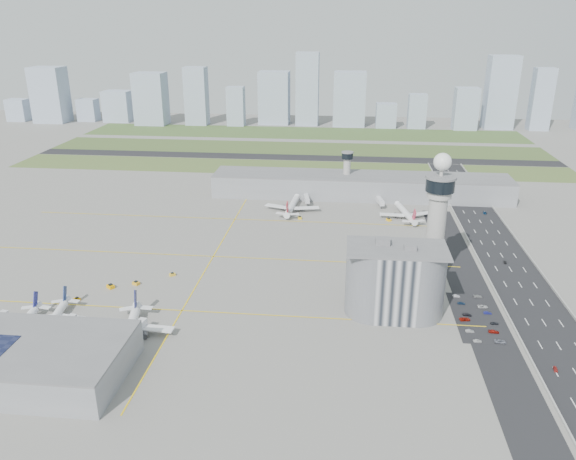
# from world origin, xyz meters

# --- Properties ---
(ground) EXTENTS (1000.00, 1000.00, 0.00)m
(ground) POSITION_xyz_m (0.00, 0.00, 0.00)
(ground) COLOR gray
(grass_strip_0) EXTENTS (480.00, 50.00, 0.08)m
(grass_strip_0) POSITION_xyz_m (-20.00, 225.00, 0.04)
(grass_strip_0) COLOR #455829
(grass_strip_0) RESTS_ON ground
(grass_strip_1) EXTENTS (480.00, 60.00, 0.08)m
(grass_strip_1) POSITION_xyz_m (-20.00, 300.00, 0.04)
(grass_strip_1) COLOR #44592A
(grass_strip_1) RESTS_ON ground
(grass_strip_2) EXTENTS (480.00, 70.00, 0.08)m
(grass_strip_2) POSITION_xyz_m (-20.00, 380.00, 0.04)
(grass_strip_2) COLOR #445F2D
(grass_strip_2) RESTS_ON ground
(runway) EXTENTS (480.00, 22.00, 0.10)m
(runway) POSITION_xyz_m (-20.00, 262.00, 0.06)
(runway) COLOR black
(runway) RESTS_ON ground
(highway) EXTENTS (28.00, 500.00, 0.10)m
(highway) POSITION_xyz_m (115.00, 0.00, 0.05)
(highway) COLOR black
(highway) RESTS_ON ground
(barrier_left) EXTENTS (0.60, 500.00, 1.20)m
(barrier_left) POSITION_xyz_m (101.00, 0.00, 0.60)
(barrier_left) COLOR #9E9E99
(barrier_left) RESTS_ON ground
(barrier_right) EXTENTS (0.60, 500.00, 1.20)m
(barrier_right) POSITION_xyz_m (129.00, 0.00, 0.60)
(barrier_right) COLOR #9E9E99
(barrier_right) RESTS_ON ground
(landside_road) EXTENTS (18.00, 260.00, 0.08)m
(landside_road) POSITION_xyz_m (90.00, -10.00, 0.04)
(landside_road) COLOR black
(landside_road) RESTS_ON ground
(parking_lot) EXTENTS (20.00, 44.00, 0.10)m
(parking_lot) POSITION_xyz_m (88.00, -22.00, 0.05)
(parking_lot) COLOR black
(parking_lot) RESTS_ON ground
(taxiway_line_h_0) EXTENTS (260.00, 0.60, 0.01)m
(taxiway_line_h_0) POSITION_xyz_m (-40.00, -30.00, 0.01)
(taxiway_line_h_0) COLOR yellow
(taxiway_line_h_0) RESTS_ON ground
(taxiway_line_h_1) EXTENTS (260.00, 0.60, 0.01)m
(taxiway_line_h_1) POSITION_xyz_m (-40.00, 30.00, 0.01)
(taxiway_line_h_1) COLOR yellow
(taxiway_line_h_1) RESTS_ON ground
(taxiway_line_h_2) EXTENTS (260.00, 0.60, 0.01)m
(taxiway_line_h_2) POSITION_xyz_m (-40.00, 90.00, 0.01)
(taxiway_line_h_2) COLOR yellow
(taxiway_line_h_2) RESTS_ON ground
(taxiway_line_v) EXTENTS (0.60, 260.00, 0.01)m
(taxiway_line_v) POSITION_xyz_m (-40.00, 30.00, 0.01)
(taxiway_line_v) COLOR yellow
(taxiway_line_v) RESTS_ON ground
(control_tower) EXTENTS (14.00, 14.00, 64.50)m
(control_tower) POSITION_xyz_m (72.00, 8.00, 35.04)
(control_tower) COLOR #ADAAA5
(control_tower) RESTS_ON ground
(secondary_tower) EXTENTS (8.60, 8.60, 31.90)m
(secondary_tower) POSITION_xyz_m (30.00, 150.00, 18.80)
(secondary_tower) COLOR #ADAAA5
(secondary_tower) RESTS_ON ground
(admin_building) EXTENTS (42.00, 24.00, 33.50)m
(admin_building) POSITION_xyz_m (51.99, -22.00, 15.30)
(admin_building) COLOR #B2B2B7
(admin_building) RESTS_ON ground
(terminal_pier) EXTENTS (210.00, 32.00, 15.80)m
(terminal_pier) POSITION_xyz_m (40.00, 148.00, 7.90)
(terminal_pier) COLOR gray
(terminal_pier) RESTS_ON ground
(near_terminal) EXTENTS (84.00, 42.00, 13.00)m
(near_terminal) POSITION_xyz_m (-88.07, -82.02, 6.43)
(near_terminal) COLOR gray
(near_terminal) RESTS_ON ground
(airplane_near_a) EXTENTS (35.35, 40.19, 10.30)m
(airplane_near_a) POSITION_xyz_m (-99.74, -55.12, 5.15)
(airplane_near_a) COLOR white
(airplane_near_a) RESTS_ON ground
(airplane_near_b) EXTENTS (35.31, 39.81, 9.99)m
(airplane_near_b) POSITION_xyz_m (-89.51, -47.69, 5.00)
(airplane_near_b) COLOR white
(airplane_near_b) RESTS_ON ground
(airplane_near_c) EXTENTS (43.25, 48.00, 11.61)m
(airplane_near_c) POSITION_xyz_m (-54.28, -53.65, 5.80)
(airplane_near_c) COLOR white
(airplane_near_c) RESTS_ON ground
(airplane_far_a) EXTENTS (39.48, 45.52, 12.09)m
(airplane_far_a) POSITION_xyz_m (-5.30, 111.53, 6.05)
(airplane_far_a) COLOR white
(airplane_far_a) RESTS_ON ground
(airplane_far_b) EXTENTS (41.48, 46.17, 11.24)m
(airplane_far_b) POSITION_xyz_m (68.34, 105.25, 5.62)
(airplane_far_b) COLOR white
(airplane_far_b) RESTS_ON ground
(jet_bridge_near_1) EXTENTS (5.39, 14.31, 5.70)m
(jet_bridge_near_1) POSITION_xyz_m (-83.00, -61.00, 2.85)
(jet_bridge_near_1) COLOR silver
(jet_bridge_near_1) RESTS_ON ground
(jet_bridge_near_2) EXTENTS (5.39, 14.31, 5.70)m
(jet_bridge_near_2) POSITION_xyz_m (-53.00, -61.00, 2.85)
(jet_bridge_near_2) COLOR silver
(jet_bridge_near_2) RESTS_ON ground
(jet_bridge_far_0) EXTENTS (5.39, 14.31, 5.70)m
(jet_bridge_far_0) POSITION_xyz_m (2.00, 132.00, 2.85)
(jet_bridge_far_0) COLOR silver
(jet_bridge_far_0) RESTS_ON ground
(jet_bridge_far_1) EXTENTS (5.39, 14.31, 5.70)m
(jet_bridge_far_1) POSITION_xyz_m (52.00, 132.00, 2.85)
(jet_bridge_far_1) COLOR silver
(jet_bridge_far_1) RESTS_ON ground
(tug_0) EXTENTS (3.45, 3.07, 1.66)m
(tug_0) POSITION_xyz_m (-90.05, -25.89, 0.83)
(tug_0) COLOR #F8A301
(tug_0) RESTS_ON ground
(tug_1) EXTENTS (4.39, 4.17, 2.10)m
(tug_1) POSITION_xyz_m (-79.89, -12.11, 1.05)
(tug_1) COLOR #EDA105
(tug_1) RESTS_ON ground
(tug_2) EXTENTS (3.92, 3.45, 1.90)m
(tug_2) POSITION_xyz_m (-69.18, -7.30, 0.95)
(tug_2) COLOR gold
(tug_2) RESTS_ON ground
(tug_3) EXTENTS (3.39, 3.24, 1.63)m
(tug_3) POSITION_xyz_m (-54.76, 4.29, 0.81)
(tug_3) COLOR gold
(tug_3) RESTS_ON ground
(tug_4) EXTENTS (2.72, 3.52, 1.85)m
(tug_4) POSITION_xyz_m (1.18, 95.07, 0.93)
(tug_4) COLOR yellow
(tug_4) RESTS_ON ground
(tug_5) EXTENTS (3.46, 3.84, 1.84)m
(tug_5) POSITION_xyz_m (57.52, 97.42, 0.92)
(tug_5) COLOR yellow
(tug_5) RESTS_ON ground
(car_lot_0) EXTENTS (3.41, 1.51, 1.14)m
(car_lot_0) POSITION_xyz_m (83.85, -42.39, 0.57)
(car_lot_0) COLOR silver
(car_lot_0) RESTS_ON ground
(car_lot_1) EXTENTS (3.49, 1.29, 1.14)m
(car_lot_1) POSITION_xyz_m (82.28, -35.10, 0.57)
(car_lot_1) COLOR gray
(car_lot_1) RESTS_ON ground
(car_lot_2) EXTENTS (4.86, 2.79, 1.28)m
(car_lot_2) POSITION_xyz_m (82.08, -25.56, 0.64)
(car_lot_2) COLOR maroon
(car_lot_2) RESTS_ON ground
(car_lot_3) EXTENTS (4.05, 2.17, 1.12)m
(car_lot_3) POSITION_xyz_m (83.83, -21.35, 0.56)
(car_lot_3) COLOR black
(car_lot_3) RESTS_ON ground
(car_lot_4) EXTENTS (3.41, 1.46, 1.15)m
(car_lot_4) POSITION_xyz_m (83.19, -10.95, 0.57)
(car_lot_4) COLOR #182E4E
(car_lot_4) RESTS_ON ground
(car_lot_5) EXTENTS (3.33, 1.19, 1.09)m
(car_lot_5) POSITION_xyz_m (82.09, -4.07, 0.55)
(car_lot_5) COLOR #B9B8C0
(car_lot_5) RESTS_ON ground
(car_lot_6) EXTENTS (4.66, 2.29, 1.27)m
(car_lot_6) POSITION_xyz_m (92.67, -42.13, 0.64)
(car_lot_6) COLOR slate
(car_lot_6) RESTS_ON ground
(car_lot_7) EXTENTS (4.35, 1.92, 1.24)m
(car_lot_7) POSITION_xyz_m (91.94, -34.61, 0.62)
(car_lot_7) COLOR maroon
(car_lot_7) RESTS_ON ground
(car_lot_8) EXTENTS (3.40, 1.66, 1.12)m
(car_lot_8) POSITION_xyz_m (93.85, -27.62, 0.56)
(car_lot_8) COLOR black
(car_lot_8) RESTS_ON ground
(car_lot_9) EXTENTS (3.44, 1.26, 1.12)m
(car_lot_9) POSITION_xyz_m (92.94, -18.81, 0.56)
(car_lot_9) COLOR navy
(car_lot_9) RESTS_ON ground
(car_lot_10) EXTENTS (4.49, 2.08, 1.25)m
(car_lot_10) POSITION_xyz_m (91.99, -13.31, 0.62)
(car_lot_10) COLOR silver
(car_lot_10) RESTS_ON ground
(car_lot_11) EXTENTS (3.95, 1.74, 1.13)m
(car_lot_11) POSITION_xyz_m (91.99, -3.52, 0.56)
(car_lot_11) COLOR gray
(car_lot_11) RESTS_ON ground
(car_hw_0) EXTENTS (1.81, 3.54, 1.15)m
(car_hw_0) POSITION_xyz_m (108.21, -59.05, 0.58)
(car_hw_0) COLOR maroon
(car_hw_0) RESTS_ON ground
(car_hw_1) EXTENTS (1.59, 3.62, 1.16)m
(car_hw_1) POSITION_xyz_m (114.18, 37.59, 0.58)
(car_hw_1) COLOR black
(car_hw_1) RESTS_ON ground
(car_hw_2) EXTENTS (2.71, 4.67, 1.22)m
(car_hw_2) POSITION_xyz_m (121.18, 118.18, 0.61)
(car_hw_2) COLOR navy
(car_hw_2) RESTS_ON ground
(car_hw_4) EXTENTS (1.89, 3.75, 1.23)m
(car_hw_4) POSITION_xyz_m (108.12, 177.53, 0.61)
(car_hw_4) COLOR gray
(car_hw_4) RESTS_ON ground
(skyline_bldg_0) EXTENTS (24.05, 19.24, 26.50)m
(skyline_bldg_0) POSITION_xyz_m (-377.77, 421.70, 13.25)
(skyline_bldg_0) COLOR #9EADC1
(skyline_bldg_0) RESTS_ON ground
(skyline_bldg_1) EXTENTS (37.63, 30.10, 65.60)m
(skyline_bldg_1) POSITION_xyz_m (-331.22, 417.61, 32.80)
(skyline_bldg_1) COLOR #9EADC1
(skyline_bldg_1) RESTS_ON ground
(skyline_bldg_2) EXTENTS (22.81, 18.25, 26.79)m
(skyline_bldg_2) POSITION_xyz_m (-291.25, 430.16, 13.39)
(skyline_bldg_2) COLOR #9EADC1
(skyline_bldg_2) RESTS_ON ground
(skyline_bldg_3) EXTENTS (32.30, 25.84, 36.93)m
(skyline_bldg_3) POSITION_xyz_m (-252.58, 431.35, 18.47)
(skyline_bldg_3) COLOR #9EADC1
(skyline_bldg_3) RESTS_ON ground
(skyline_bldg_4) EXTENTS (35.81, 28.65, 60.36)m
(skyline_bldg_4) POSITION_xyz_m (-204.47, 415.19, 30.18)
(skyline_bldg_4) COLOR #9EADC1
(skyline_bldg_4) RESTS_ON ground
(skyline_bldg_5) EXTENTS (25.49, 20.39, 66.89)m
(skyline_bldg_5) POSITION_xyz_m (-150.11, 419.66, 33.44)
(skyline_bldg_5) COLOR #9EADC1
(skyline_bldg_5) RESTS_ON ground
(skyline_bldg_6) EXTENTS (20.04, 16.03, 45.20)m
(skyline_bldg_6) POSITION_xyz_m (-102.68, 417.90, 22.60)
(skyline_bldg_6) COLOR #9EADC1
(skyline_bldg_6) RESTS_ON ground
(skyline_bldg_7) EXTENTS (35.76, 28.61, 61.22)m
(skyline_bldg_7) POSITION_xyz_m (-59.44, 436.89, 30.61)
(skyline_bldg_7) COLOR #9EADC1
(skyline_bldg_7) RESTS_ON ground
(skyline_bldg_8) EXTENTS (26.33, 21.06, 83.39)m
(skyline_bldg_8) POSITION_xyz_m (-19.42, 431.56, 41.69)
(skyline_bldg_8) COLOR #9EADC1
(skyline_bldg_8) RESTS_ON ground
(skyline_bldg_9) EXTENTS (36.96, 29.57, 62.11)m
(skyline_bldg_9) POSITION_xyz_m (30.27, 432.32, 31.06)
(skyline_bldg_9) COLOR #9EADC1
(skyline_bldg_9) RESTS_ON ground
(skyline_bldg_10) EXTENTS (23.01, 18.41, 27.75)m
(skyline_bldg_10) POSITION_xyz_m (73.27, 423.68, 13.87)
(skyline_bldg_10) COLOR #9EADC1
(skyline_bldg_10) RESTS_ON ground
(skyline_bldg_11) EXTENTS (20.22, 16.18, 38.97)m
(skyline_bldg_11) POSITION_xyz_m (108.28, 423.34, 19.48)
(skyline_bldg_11) COLOR #9EADC1
(skyline_bldg_11) RESTS_ON ground
(skyline_bldg_12) EXTENTS (26.14, 20.92, 46.89)m
(skyline_bldg_12) POSITION_xyz_m (162.17, 421.29, 23.44)
(skyline_bldg_12) COLOR #9EADC1
(skyline_bldg_12) RESTS_ON ground
(skyline_bldg_13) EXTENTS (32.26, 25.81, 81.20)m
(skyline_bldg_13) POSITION_xyz_m (201.27, 433.27, 40.60)
(skyline_bldg_13) COLOR #9EADC1
(skyline_bldg_13) RESTS_ON ground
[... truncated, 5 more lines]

